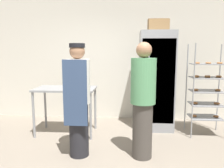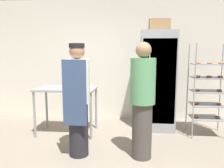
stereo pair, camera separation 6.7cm
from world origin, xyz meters
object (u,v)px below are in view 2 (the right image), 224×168
object	(u,v)px
donut_box	(76,86)
person_baker	(78,99)
baking_rack	(208,90)
person_customer	(143,100)
refrigerator	(157,81)
cardboard_storage_box	(159,25)
blender_pitcher	(71,81)

from	to	relation	value
donut_box	person_baker	size ratio (longest dim) A/B	0.15
baking_rack	person_customer	world-z (taller)	baking_rack
person_baker	person_customer	bearing A→B (deg)	0.98
refrigerator	baking_rack	distance (m)	0.96
refrigerator	person_baker	distance (m)	1.87
baking_rack	donut_box	bearing A→B (deg)	-173.51
baking_rack	cardboard_storage_box	distance (m)	1.54
refrigerator	person_baker	xyz separation A→B (m)	(-1.30, -1.34, -0.11)
person_baker	refrigerator	bearing A→B (deg)	45.76
blender_pitcher	person_customer	distance (m)	1.67
donut_box	person_baker	bearing A→B (deg)	-73.12
donut_box	person_customer	bearing A→B (deg)	-32.40
baking_rack	blender_pitcher	world-z (taller)	baking_rack
refrigerator	person_customer	bearing A→B (deg)	-104.98
cardboard_storage_box	person_baker	size ratio (longest dim) A/B	0.23
donut_box	blender_pitcher	bearing A→B (deg)	122.79
person_baker	person_customer	distance (m)	0.95
donut_box	person_customer	distance (m)	1.40
donut_box	cardboard_storage_box	world-z (taller)	cardboard_storage_box
baking_rack	blender_pitcher	xyz separation A→B (m)	(-2.60, -0.04, 0.16)
cardboard_storage_box	person_customer	world-z (taller)	cardboard_storage_box
baking_rack	refrigerator	bearing A→B (deg)	162.02
baking_rack	donut_box	world-z (taller)	baking_rack
cardboard_storage_box	person_customer	size ratio (longest dim) A/B	0.23
cardboard_storage_box	refrigerator	bearing A→B (deg)	91.66
refrigerator	blender_pitcher	xyz separation A→B (m)	(-1.69, -0.34, 0.03)
baking_rack	person_customer	distance (m)	1.63
refrigerator	person_customer	world-z (taller)	refrigerator
baking_rack	donut_box	size ratio (longest dim) A/B	6.70
person_customer	blender_pitcher	bearing A→B (deg)	143.53
baking_rack	cardboard_storage_box	bearing A→B (deg)	165.42
blender_pitcher	refrigerator	bearing A→B (deg)	11.25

